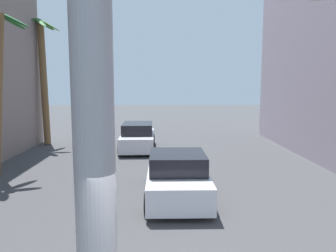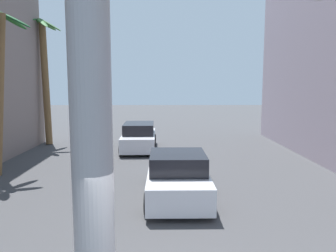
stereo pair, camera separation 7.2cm
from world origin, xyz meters
name	(u,v)px [view 2 (the right image)]	position (x,y,z in m)	size (l,w,h in m)	color
ground_plane	(167,173)	(0.00, 10.00, 0.00)	(92.81, 92.81, 0.00)	#424244
car_lead	(177,176)	(0.33, 7.02, 0.70)	(2.10, 4.77, 1.56)	black
car_far	(139,137)	(-1.59, 15.13, 0.74)	(2.06, 4.63, 1.56)	black
palm_tree_far_left	(44,70)	(-7.68, 17.12, 4.69)	(3.05, 2.78, 7.90)	brown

